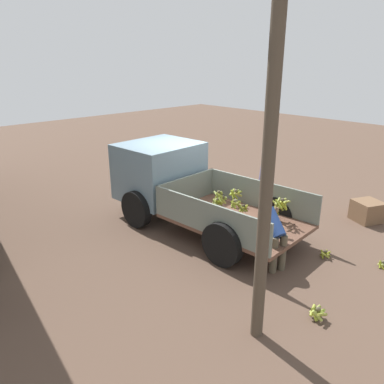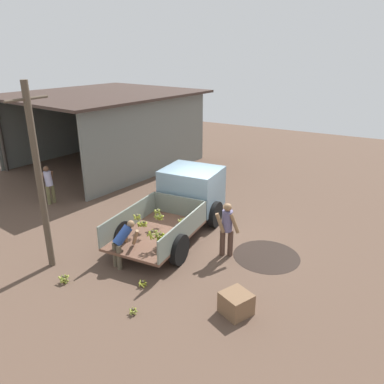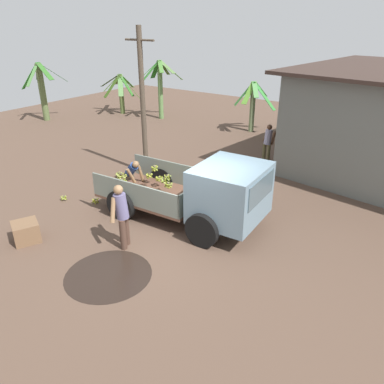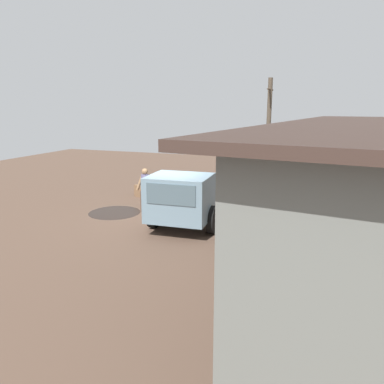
{
  "view_description": "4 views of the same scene",
  "coord_description": "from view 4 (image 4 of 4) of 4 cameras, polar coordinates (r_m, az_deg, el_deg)",
  "views": [
    {
      "loc": [
        -6.59,
        6.67,
        3.9
      ],
      "look_at": [
        -1.32,
        1.63,
        1.3
      ],
      "focal_mm": 35.0,
      "sensor_mm": 36.0,
      "label": 1
    },
    {
      "loc": [
        -10.09,
        -5.16,
        5.79
      ],
      "look_at": [
        -0.29,
        0.25,
        1.47
      ],
      "focal_mm": 35.0,
      "sensor_mm": 36.0,
      "label": 2
    },
    {
      "loc": [
        4.96,
        -6.98,
        5.29
      ],
      "look_at": [
        0.05,
        0.06,
        1.29
      ],
      "focal_mm": 35.0,
      "sensor_mm": 36.0,
      "label": 3
    },
    {
      "loc": [
        11.43,
        5.18,
        4.02
      ],
      "look_at": [
        0.04,
        0.98,
        1.21
      ],
      "focal_mm": 35.0,
      "sensor_mm": 36.0,
      "label": 4
    }
  ],
  "objects": [
    {
      "name": "banana_bunch_on_ground_1",
      "position": [
        17.4,
        0.56,
        -0.03
      ],
      "size": [
        0.21,
        0.21,
        0.16
      ],
      "color": "brown",
      "rests_on": "ground"
    },
    {
      "name": "banana_bunch_on_ground_2",
      "position": [
        16.35,
        0.85,
        -0.86
      ],
      "size": [
        0.24,
        0.24,
        0.18
      ],
      "color": "#433C2B",
      "rests_on": "ground"
    },
    {
      "name": "cargo_truck",
      "position": [
        12.38,
        -1.12,
        -1.02
      ],
      "size": [
        4.93,
        2.44,
        1.88
      ],
      "rotation": [
        0.0,
        0.0,
        0.05
      ],
      "color": "brown",
      "rests_on": "ground"
    },
    {
      "name": "mud_patch_0",
      "position": [
        14.73,
        -11.71,
        -3.08
      ],
      "size": [
        1.97,
        1.97,
        0.01
      ],
      "primitive_type": "cylinder",
      "color": "black",
      "rests_on": "ground"
    },
    {
      "name": "person_foreground_visitor",
      "position": [
        14.44,
        -7.13,
        0.62
      ],
      "size": [
        0.54,
        0.7,
        1.7
      ],
      "rotation": [
        0.0,
        0.0,
        3.58
      ],
      "color": "#4A3328",
      "rests_on": "ground"
    },
    {
      "name": "banana_bunch_on_ground_0",
      "position": [
        16.65,
        8.07,
        -0.63
      ],
      "size": [
        0.27,
        0.27,
        0.23
      ],
      "color": "brown",
      "rests_on": "ground"
    },
    {
      "name": "wooden_crate_0",
      "position": [
        17.11,
        -7.35,
        0.23
      ],
      "size": [
        0.83,
        0.83,
        0.53
      ],
      "primitive_type": "cube",
      "rotation": [
        0.0,
        0.0,
        2.7
      ],
      "color": "brown",
      "rests_on": "ground"
    },
    {
      "name": "ground",
      "position": [
        13.18,
        -3.96,
        -4.77
      ],
      "size": [
        36.0,
        36.0,
        0.0
      ],
      "primitive_type": "plane",
      "color": "brown"
    },
    {
      "name": "person_bystander_near_shed",
      "position": [
        12.63,
        25.27,
        -2.79
      ],
      "size": [
        0.62,
        0.44,
        1.53
      ],
      "rotation": [
        0.0,
        0.0,
        1.4
      ],
      "color": "brown",
      "rests_on": "ground"
    },
    {
      "name": "utility_pole",
      "position": [
        15.62,
        11.48,
        7.63
      ],
      "size": [
        1.23,
        0.18,
        5.09
      ],
      "color": "#4D4033",
      "rests_on": "ground"
    },
    {
      "name": "banana_palm_0",
      "position": [
        25.43,
        21.19,
        6.76
      ],
      "size": [
        2.44,
        2.42,
        3.13
      ],
      "color": "#56673B",
      "rests_on": "ground"
    },
    {
      "name": "person_worker_loading",
      "position": [
        15.32,
        3.95,
        0.71
      ],
      "size": [
        0.72,
        0.69,
        1.29
      ],
      "rotation": [
        0.0,
        0.0,
        -0.32
      ],
      "color": "brown",
      "rests_on": "ground"
    }
  ]
}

